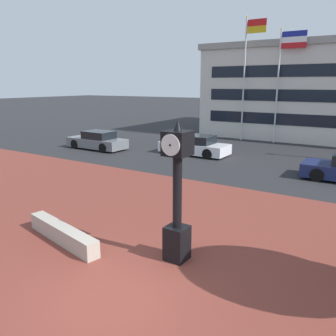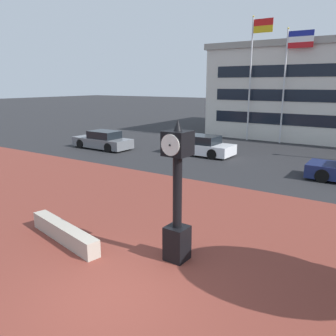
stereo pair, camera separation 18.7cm
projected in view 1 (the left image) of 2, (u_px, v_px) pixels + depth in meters
The scene contains 8 objects.
ground_plane at pixel (112, 298), 7.46m from camera, with size 200.00×200.00×0.00m, color #262628.
plaza_brick_paving at pixel (174, 250), 9.60m from camera, with size 44.00×13.20×0.01m, color brown.
planter_wall at pixel (63, 234), 10.03m from camera, with size 3.20×0.40×0.50m, color #ADA393.
street_clock at pixel (177, 196), 8.68m from camera, with size 0.63×0.72×3.69m.
car_street_far at pixel (195, 146), 22.45m from camera, with size 4.56×1.98×1.28m.
car_street_distant at pixel (97, 141), 24.42m from camera, with size 4.50×1.92×1.28m.
flagpole_primary at pixel (246, 69), 27.12m from camera, with size 1.61×0.14×9.57m.
flagpole_secondary at pixel (282, 74), 25.77m from camera, with size 1.89×0.14×8.51m.
Camera 1 is at (4.52, -4.92, 4.51)m, focal length 36.77 mm.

